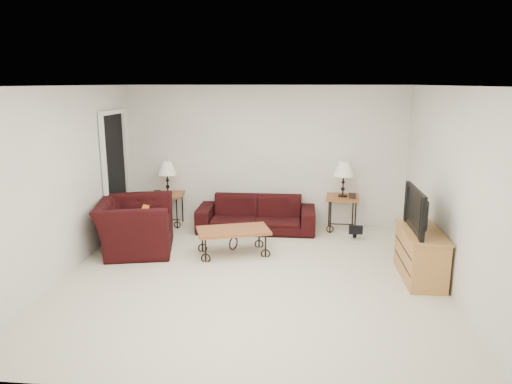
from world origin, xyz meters
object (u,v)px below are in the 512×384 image
(side_table_right, at_px, (342,213))
(armchair, at_px, (135,226))
(lamp_left, at_px, (167,178))
(lamp_right, at_px, (343,179))
(side_table_left, at_px, (169,209))
(tv_stand, at_px, (420,255))
(backpack, at_px, (355,225))
(sofa, at_px, (256,214))
(television, at_px, (422,210))
(coffee_table, at_px, (233,242))

(side_table_right, distance_m, armchair, 3.53)
(lamp_left, distance_m, lamp_right, 3.11)
(side_table_left, relative_size, tv_stand, 0.54)
(armchair, height_order, backpack, armchair)
(lamp_right, height_order, armchair, lamp_right)
(sofa, height_order, side_table_right, side_table_right)
(sofa, xyz_separation_m, lamp_left, (-1.62, 0.18, 0.58))
(sofa, distance_m, television, 3.06)
(tv_stand, distance_m, backpack, 1.74)
(lamp_left, bearing_deg, side_table_left, 0.00)
(lamp_right, height_order, coffee_table, lamp_right)
(side_table_right, relative_size, tv_stand, 0.56)
(lamp_left, xyz_separation_m, armchair, (-0.14, -1.36, -0.48))
(side_table_left, distance_m, armchair, 1.37)
(backpack, bearing_deg, lamp_left, 158.72)
(lamp_left, relative_size, coffee_table, 0.55)
(coffee_table, relative_size, tv_stand, 0.97)
(sofa, bearing_deg, armchair, -146.01)
(armchair, bearing_deg, backpack, -87.34)
(lamp_left, bearing_deg, coffee_table, -45.36)
(sofa, height_order, tv_stand, tv_stand)
(lamp_left, distance_m, television, 4.45)
(lamp_left, height_order, backpack, lamp_left)
(coffee_table, xyz_separation_m, tv_stand, (2.58, -0.65, 0.13))
(side_table_left, distance_m, lamp_left, 0.59)
(sofa, bearing_deg, lamp_right, 6.87)
(lamp_left, relative_size, tv_stand, 0.54)
(coffee_table, relative_size, television, 1.09)
(armchair, bearing_deg, lamp_left, -18.04)
(lamp_left, distance_m, coffee_table, 2.09)
(side_table_left, distance_m, television, 4.49)
(television, bearing_deg, lamp_right, -157.86)
(sofa, bearing_deg, tv_stand, -38.53)
(television, bearing_deg, coffee_table, -104.19)
(armchair, height_order, television, television)
(lamp_left, xyz_separation_m, lamp_right, (3.11, 0.00, 0.03))
(lamp_right, xyz_separation_m, armchair, (-3.25, -1.36, -0.51))
(armchair, xyz_separation_m, backpack, (3.44, 0.91, -0.18))
(sofa, xyz_separation_m, tv_stand, (2.35, -1.87, 0.03))
(coffee_table, bearing_deg, tv_stand, -14.09)
(lamp_left, height_order, tv_stand, lamp_left)
(coffee_table, bearing_deg, side_table_right, 39.09)
(armchair, relative_size, backpack, 2.78)
(lamp_left, relative_size, television, 0.60)
(lamp_right, relative_size, television, 0.62)
(armchair, bearing_deg, television, -111.80)
(coffee_table, bearing_deg, lamp_right, 39.09)
(lamp_left, distance_m, tv_stand, 4.50)
(side_table_left, distance_m, lamp_right, 3.17)
(television, bearing_deg, sofa, -128.77)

